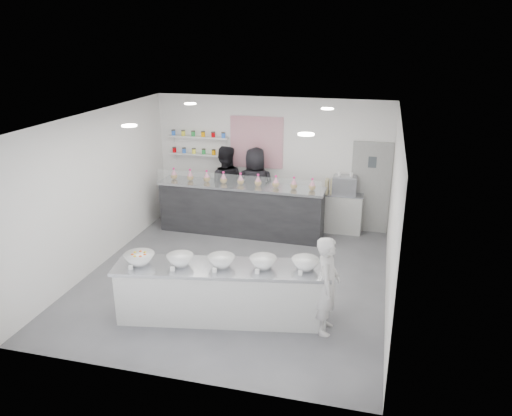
{
  "coord_description": "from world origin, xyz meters",
  "views": [
    {
      "loc": [
        2.47,
        -8.07,
        4.38
      ],
      "look_at": [
        0.3,
        0.4,
        1.27
      ],
      "focal_mm": 35.0,
      "sensor_mm": 36.0,
      "label": 1
    }
  ],
  "objects_px": {
    "back_bar": "(241,209)",
    "prep_counter": "(222,292)",
    "espresso_ledge": "(335,212)",
    "woman_prep": "(327,285)",
    "staff_right": "(255,188)",
    "staff_left": "(225,186)",
    "espresso_machine": "(345,185)"
  },
  "relations": [
    {
      "from": "woman_prep",
      "to": "staff_right",
      "type": "relative_size",
      "value": 0.81
    },
    {
      "from": "woman_prep",
      "to": "staff_left",
      "type": "height_order",
      "value": "staff_left"
    },
    {
      "from": "back_bar",
      "to": "espresso_machine",
      "type": "relative_size",
      "value": 7.06
    },
    {
      "from": "back_bar",
      "to": "prep_counter",
      "type": "bearing_deg",
      "value": -77.72
    },
    {
      "from": "staff_left",
      "to": "espresso_ledge",
      "type": "bearing_deg",
      "value": 173.14
    },
    {
      "from": "espresso_machine",
      "to": "woman_prep",
      "type": "relative_size",
      "value": 0.34
    },
    {
      "from": "staff_right",
      "to": "espresso_ledge",
      "type": "bearing_deg",
      "value": 176.56
    },
    {
      "from": "prep_counter",
      "to": "espresso_ledge",
      "type": "bearing_deg",
      "value": 61.74
    },
    {
      "from": "espresso_ledge",
      "to": "staff_left",
      "type": "xyz_separation_m",
      "value": [
        -2.57,
        -0.18,
        0.49
      ]
    },
    {
      "from": "woman_prep",
      "to": "staff_right",
      "type": "height_order",
      "value": "staff_right"
    },
    {
      "from": "back_bar",
      "to": "staff_left",
      "type": "height_order",
      "value": "staff_left"
    },
    {
      "from": "espresso_ledge",
      "to": "woman_prep",
      "type": "bearing_deg",
      "value": -85.84
    },
    {
      "from": "staff_left",
      "to": "staff_right",
      "type": "relative_size",
      "value": 1.0
    },
    {
      "from": "prep_counter",
      "to": "back_bar",
      "type": "bearing_deg",
      "value": 90.84
    },
    {
      "from": "back_bar",
      "to": "woman_prep",
      "type": "relative_size",
      "value": 2.41
    },
    {
      "from": "prep_counter",
      "to": "staff_right",
      "type": "relative_size",
      "value": 1.76
    },
    {
      "from": "espresso_machine",
      "to": "espresso_ledge",
      "type": "bearing_deg",
      "value": 180.0
    },
    {
      "from": "back_bar",
      "to": "espresso_machine",
      "type": "height_order",
      "value": "espresso_machine"
    },
    {
      "from": "espresso_machine",
      "to": "prep_counter",
      "type": "bearing_deg",
      "value": -110.21
    },
    {
      "from": "prep_counter",
      "to": "espresso_ledge",
      "type": "relative_size",
      "value": 2.73
    },
    {
      "from": "staff_right",
      "to": "woman_prep",
      "type": "bearing_deg",
      "value": 109.34
    },
    {
      "from": "staff_left",
      "to": "espresso_machine",
      "type": "bearing_deg",
      "value": 172.86
    },
    {
      "from": "back_bar",
      "to": "staff_right",
      "type": "bearing_deg",
      "value": 67.33
    },
    {
      "from": "woman_prep",
      "to": "staff_left",
      "type": "bearing_deg",
      "value": 35.47
    },
    {
      "from": "espresso_ledge",
      "to": "woman_prep",
      "type": "relative_size",
      "value": 0.79
    },
    {
      "from": "espresso_ledge",
      "to": "woman_prep",
      "type": "height_order",
      "value": "woman_prep"
    },
    {
      "from": "woman_prep",
      "to": "staff_right",
      "type": "distance_m",
      "value": 4.49
    },
    {
      "from": "prep_counter",
      "to": "staff_right",
      "type": "bearing_deg",
      "value": 86.53
    },
    {
      "from": "back_bar",
      "to": "staff_right",
      "type": "relative_size",
      "value": 1.97
    },
    {
      "from": "prep_counter",
      "to": "staff_left",
      "type": "height_order",
      "value": "staff_left"
    },
    {
      "from": "woman_prep",
      "to": "espresso_machine",
      "type": "bearing_deg",
      "value": 0.96
    },
    {
      "from": "espresso_ledge",
      "to": "espresso_machine",
      "type": "relative_size",
      "value": 2.32
    }
  ]
}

